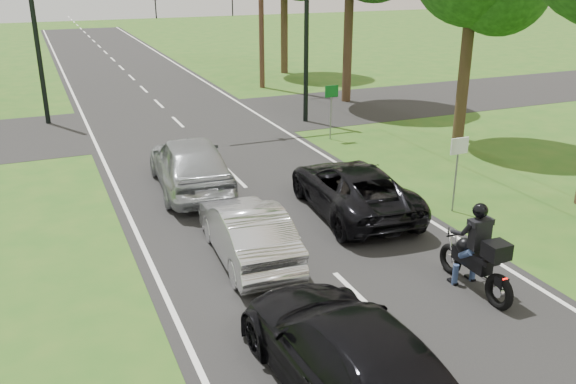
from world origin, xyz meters
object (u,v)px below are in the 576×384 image
object	(u,v)px
motorcycle_rider	(478,258)
sign_green	(331,99)
silver_sedan	(248,232)
dark_car_behind	(348,354)
silver_suv	(190,163)
traffic_signal	(265,26)
sign_white	(458,157)
dark_suv	(353,188)

from	to	relation	value
motorcycle_rider	sign_green	distance (m)	12.09
silver_sedan	dark_car_behind	size ratio (longest dim) A/B	0.81
silver_sedan	silver_suv	xyz separation A→B (m)	(-0.05, 5.04, 0.17)
traffic_signal	sign_white	distance (m)	11.39
silver_suv	sign_white	distance (m)	7.78
motorcycle_rider	sign_green	world-z (taller)	sign_green
motorcycle_rider	traffic_signal	xyz separation A→B (m)	(0.96, 14.82, 3.36)
motorcycle_rider	silver_suv	size ratio (longest dim) A/B	0.46
silver_sedan	sign_white	distance (m)	6.32
motorcycle_rider	dark_car_behind	distance (m)	4.46
motorcycle_rider	sign_green	size ratio (longest dim) A/B	1.08
silver_suv	dark_car_behind	distance (m)	10.19
silver_sedan	dark_car_behind	xyz separation A→B (m)	(-0.14, -5.15, 0.06)
motorcycle_rider	sign_green	xyz separation A→B (m)	(2.53, 11.80, 0.82)
silver_suv	sign_white	world-z (taller)	sign_white
motorcycle_rider	sign_white	distance (m)	4.53
sign_white	motorcycle_rider	bearing A→B (deg)	-121.48
motorcycle_rider	sign_white	size ratio (longest dim) A/B	1.08
dark_suv	traffic_signal	bearing A→B (deg)	-92.34
dark_suv	motorcycle_rider	bearing A→B (deg)	98.40
dark_suv	silver_suv	bearing A→B (deg)	-38.52
motorcycle_rider	dark_suv	distance (m)	4.86
sign_green	silver_suv	bearing A→B (deg)	-151.79
traffic_signal	sign_white	size ratio (longest dim) A/B	3.00
silver_sedan	silver_suv	distance (m)	5.04
silver_suv	sign_green	distance (m)	7.40
dark_car_behind	sign_white	size ratio (longest dim) A/B	2.42
dark_suv	silver_sedan	bearing A→B (deg)	28.48
dark_car_behind	sign_white	bearing A→B (deg)	-140.64
dark_suv	silver_suv	size ratio (longest dim) A/B	1.00
traffic_signal	sign_green	distance (m)	4.24
motorcycle_rider	traffic_signal	distance (m)	15.22
dark_suv	sign_green	size ratio (longest dim) A/B	2.35
motorcycle_rider	silver_suv	xyz separation A→B (m)	(-3.96, 8.32, 0.08)
silver_suv	traffic_signal	xyz separation A→B (m)	(4.93, 6.50, 3.27)
silver_sedan	sign_white	size ratio (longest dim) A/B	1.95
dark_car_behind	traffic_signal	xyz separation A→B (m)	(5.01, 16.68, 3.38)
motorcycle_rider	silver_sedan	size ratio (longest dim) A/B	0.56
silver_suv	silver_sedan	bearing A→B (deg)	94.47
dark_car_behind	sign_green	size ratio (longest dim) A/B	2.42
motorcycle_rider	dark_car_behind	xyz separation A→B (m)	(-4.05, -1.87, -0.02)
silver_suv	sign_green	size ratio (longest dim) A/B	2.35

